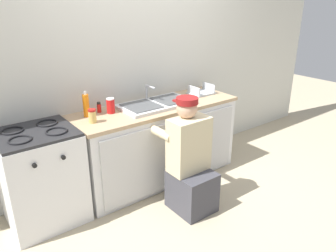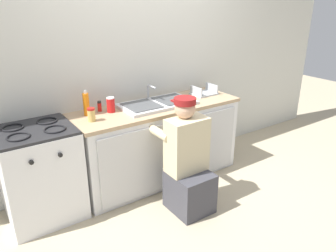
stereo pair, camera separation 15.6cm
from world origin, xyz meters
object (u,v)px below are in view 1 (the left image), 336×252
at_px(soap_bottle_orange, 86,105).
at_px(spice_bottle_red, 99,107).
at_px(sink_double_basin, 156,104).
at_px(plumber_person, 190,165).
at_px(dish_rack_tray, 201,92).
at_px(condiment_jar, 92,116).
at_px(stove_range, 42,177).
at_px(soda_cup_red, 111,106).

xyz_separation_m(soap_bottle_orange, spice_bottle_red, (0.15, 0.04, -0.06)).
xyz_separation_m(sink_double_basin, plumber_person, (-0.09, -0.66, -0.42)).
bearing_deg(dish_rack_tray, condiment_jar, -176.15).
relative_size(dish_rack_tray, spice_bottle_red, 2.67).
bearing_deg(stove_range, dish_rack_tray, 1.14).
height_order(plumber_person, soap_bottle_orange, soap_bottle_orange).
distance_m(stove_range, condiment_jar, 0.70).
xyz_separation_m(sink_double_basin, condiment_jar, (-0.76, -0.06, 0.05)).
distance_m(dish_rack_tray, condiment_jar, 1.44).
bearing_deg(spice_bottle_red, sink_double_basin, -15.89).
relative_size(sink_double_basin, soap_bottle_orange, 3.20).
xyz_separation_m(plumber_person, dish_rack_tray, (0.76, 0.70, 0.42)).
distance_m(soap_bottle_orange, condiment_jar, 0.19).
relative_size(sink_double_basin, condiment_jar, 6.25).
bearing_deg(soda_cup_red, stove_range, -174.10).
bearing_deg(sink_double_basin, soda_cup_red, 171.25).
distance_m(plumber_person, dish_rack_tray, 1.12).
bearing_deg(plumber_person, spice_bottle_red, 120.77).
bearing_deg(condiment_jar, stove_range, 173.46).
distance_m(sink_double_basin, stove_range, 1.33).
bearing_deg(soda_cup_red, plumber_person, -61.02).
bearing_deg(plumber_person, soda_cup_red, 118.98).
distance_m(stove_range, dish_rack_tray, 1.99).
xyz_separation_m(dish_rack_tray, condiment_jar, (-1.43, -0.10, 0.04)).
distance_m(plumber_person, condiment_jar, 1.01).
relative_size(sink_double_basin, dish_rack_tray, 2.86).
bearing_deg(soap_bottle_orange, sink_double_basin, -9.72).
bearing_deg(condiment_jar, spice_bottle_red, 52.02).
distance_m(stove_range, soap_bottle_orange, 0.76).
relative_size(sink_double_basin, stove_range, 0.90).
height_order(stove_range, dish_rack_tray, dish_rack_tray).
relative_size(plumber_person, soda_cup_red, 7.26).
bearing_deg(dish_rack_tray, sink_double_basin, -176.91).
distance_m(soap_bottle_orange, dish_rack_tray, 1.41).
xyz_separation_m(stove_range, plumber_person, (1.17, -0.66, 0.02)).
distance_m(stove_range, soda_cup_red, 0.91).
xyz_separation_m(condiment_jar, spice_bottle_red, (0.18, 0.23, -0.01)).
relative_size(sink_double_basin, soda_cup_red, 5.26).
bearing_deg(condiment_jar, soap_bottle_orange, 81.63).
distance_m(sink_double_basin, soap_bottle_orange, 0.75).
bearing_deg(spice_bottle_red, plumber_person, -59.23).
xyz_separation_m(plumber_person, soda_cup_red, (-0.41, 0.74, 0.47)).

